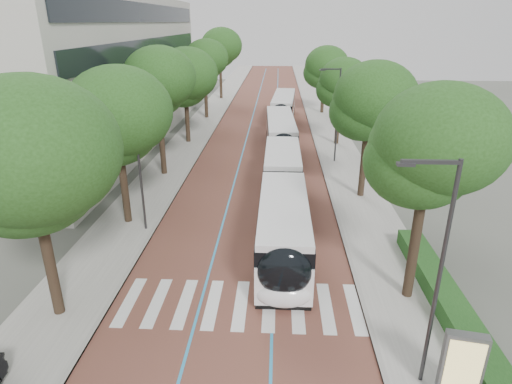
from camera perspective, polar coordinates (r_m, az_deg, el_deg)
ground at (r=18.80m, az=-2.94°, el=-16.62°), size 160.00×160.00×0.00m
road at (r=55.90m, az=1.14°, el=9.76°), size 11.00×140.00×0.02m
sidewalk_left at (r=56.61m, az=-6.58°, el=9.83°), size 4.00×140.00×0.12m
sidewalk_right at (r=56.17m, az=8.92°, el=9.61°), size 4.00×140.00×0.12m
kerb_left at (r=56.33m, az=-4.64°, el=9.84°), size 0.20×140.00×0.14m
kerb_right at (r=56.00m, az=6.96°, el=9.68°), size 0.20×140.00×0.14m
zebra_crossing at (r=19.56m, az=-2.04°, el=-14.77°), size 10.55×3.60×0.01m
lane_line_left at (r=55.97m, az=-0.52°, el=9.79°), size 0.12×126.00×0.01m
lane_line_right at (r=55.87m, az=2.81°, el=9.74°), size 0.12×126.00×0.01m
office_building at (r=47.82m, az=-24.15°, el=14.38°), size 18.11×40.00×14.00m
hedge at (r=19.85m, az=25.17°, el=-14.78°), size 1.20×14.00×0.80m
streetlight_near at (r=14.39m, az=22.89°, el=-8.55°), size 1.82×0.20×8.00m
streetlight_far at (r=37.61m, az=10.61°, el=10.94°), size 1.82×0.20×8.00m
lamp_post_left at (r=25.10m, az=-15.30°, el=3.50°), size 0.14×0.14×8.00m
trees_left at (r=40.70m, az=-10.48°, el=14.63°), size 6.45×61.42×10.32m
trees_right at (r=38.69m, az=12.17°, el=13.29°), size 5.71×47.45×9.05m
lead_bus at (r=25.73m, az=3.60°, el=-1.23°), size 2.58×18.40×3.20m
bus_queued_0 at (r=41.08m, az=3.31°, el=7.61°), size 3.00×12.49×3.20m
bus_queued_1 at (r=54.15m, az=3.66°, el=11.07°), size 3.23×12.52×3.20m
ad_panel at (r=16.02m, az=25.74°, el=-20.23°), size 1.31×0.59×2.64m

